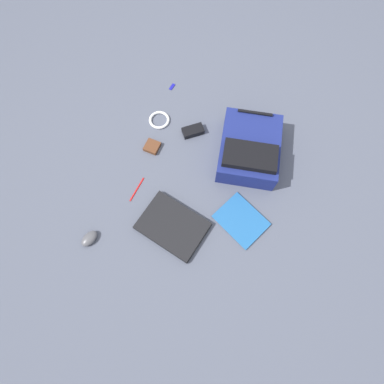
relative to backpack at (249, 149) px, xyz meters
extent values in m
plane|color=#4C5160|center=(-0.20, -0.30, -0.08)|extent=(3.77, 3.77, 0.00)
cube|color=navy|center=(0.00, 0.01, -0.01)|extent=(0.41, 0.47, 0.13)
cube|color=black|center=(0.02, -0.08, 0.08)|extent=(0.31, 0.22, 0.04)
cylinder|color=black|center=(-0.05, 0.18, 0.07)|extent=(0.18, 0.07, 0.02)
cube|color=black|center=(-0.18, -0.55, -0.07)|extent=(0.36, 0.28, 0.02)
cube|color=black|center=(-0.18, -0.55, -0.05)|extent=(0.35, 0.27, 0.01)
cube|color=silver|center=(0.12, -0.36, -0.07)|extent=(0.29, 0.26, 0.01)
cube|color=#1E5999|center=(0.12, -0.36, -0.06)|extent=(0.30, 0.27, 0.00)
ellipsoid|color=#4C4C51|center=(-0.53, -0.80, -0.06)|extent=(0.08, 0.11, 0.03)
torus|color=silver|center=(-0.55, -0.02, -0.07)|extent=(0.12, 0.12, 0.02)
cube|color=black|center=(-0.34, 0.00, -0.06)|extent=(0.13, 0.13, 0.03)
cylinder|color=red|center=(-0.45, -0.46, -0.07)|extent=(0.01, 0.15, 0.01)
cube|color=#59331E|center=(-0.50, -0.19, -0.06)|extent=(0.08, 0.08, 0.02)
cube|color=#191999|center=(-0.60, 0.23, -0.07)|extent=(0.02, 0.05, 0.01)
camera|label=1|loc=(0.08, -0.86, 1.50)|focal=29.07mm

